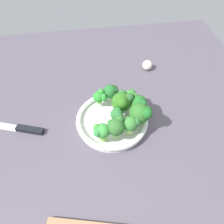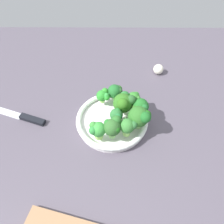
# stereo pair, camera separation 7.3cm
# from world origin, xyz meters

# --- Properties ---
(ground_plane) EXTENTS (1.30, 1.30, 0.03)m
(ground_plane) POSITION_xyz_m (0.00, 0.00, -0.01)
(ground_plane) COLOR #4F4855
(bowl) EXTENTS (0.25, 0.25, 0.03)m
(bowl) POSITION_xyz_m (0.04, 0.01, 0.02)
(bowl) COLOR white
(bowl) RESTS_ON ground_plane
(broccoli_floret_0) EXTENTS (0.06, 0.06, 0.07)m
(broccoli_floret_0) POSITION_xyz_m (0.04, -0.07, 0.08)
(broccoli_floret_0) COLOR #86CD69
(broccoli_floret_0) RESTS_ON bowl
(broccoli_floret_1) EXTENTS (0.08, 0.08, 0.08)m
(broccoli_floret_1) POSITION_xyz_m (0.07, 0.03, 0.08)
(broccoli_floret_1) COLOR #96D06B
(broccoli_floret_1) RESTS_ON bowl
(broccoli_floret_2) EXTENTS (0.06, 0.05, 0.07)m
(broccoli_floret_2) POSITION_xyz_m (0.09, -0.06, 0.07)
(broccoli_floret_2) COLOR #93CF61
(broccoli_floret_2) RESTS_ON bowl
(broccoli_floret_3) EXTENTS (0.05, 0.05, 0.06)m
(broccoli_floret_3) POSITION_xyz_m (-0.01, -0.07, 0.07)
(broccoli_floret_3) COLOR #99D762
(broccoli_floret_3) RESTS_ON bowl
(broccoli_floret_4) EXTENTS (0.05, 0.05, 0.06)m
(broccoli_floret_4) POSITION_xyz_m (0.11, 0.06, 0.07)
(broccoli_floret_4) COLOR #95D16E
(broccoli_floret_4) RESTS_ON bowl
(broccoli_floret_5) EXTENTS (0.07, 0.07, 0.08)m
(broccoli_floret_5) POSITION_xyz_m (0.12, -0.03, 0.08)
(broccoli_floret_5) COLOR #90D173
(broccoli_floret_5) RESTS_ON bowl
(broccoli_floret_6) EXTENTS (0.06, 0.06, 0.06)m
(broccoli_floret_6) POSITION_xyz_m (0.13, 0.02, 0.07)
(broccoli_floret_6) COLOR #80BE4D
(broccoli_floret_6) RESTS_ON bowl
(broccoli_floret_7) EXTENTS (0.04, 0.05, 0.05)m
(broccoli_floret_7) POSITION_xyz_m (0.05, -0.01, 0.06)
(broccoli_floret_7) COLOR #92C966
(broccoli_floret_7) RESTS_ON bowl
(broccoli_floret_8) EXTENTS (0.04, 0.05, 0.05)m
(broccoli_floret_8) POSITION_xyz_m (0.01, 0.08, 0.06)
(broccoli_floret_8) COLOR #98D463
(broccoli_floret_8) RESTS_ON bowl
(broccoli_floret_9) EXTENTS (0.05, 0.05, 0.06)m
(broccoli_floret_9) POSITION_xyz_m (0.05, 0.10, 0.07)
(broccoli_floret_9) COLOR #8DC569
(broccoli_floret_9) RESTS_ON bowl
(knife) EXTENTS (0.26, 0.11, 0.01)m
(knife) POSITION_xyz_m (-0.29, 0.03, 0.01)
(knife) COLOR silver
(knife) RESTS_ON ground_plane
(garlic_bulb) EXTENTS (0.04, 0.04, 0.04)m
(garlic_bulb) POSITION_xyz_m (0.23, 0.28, 0.02)
(garlic_bulb) COLOR white
(garlic_bulb) RESTS_ON ground_plane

